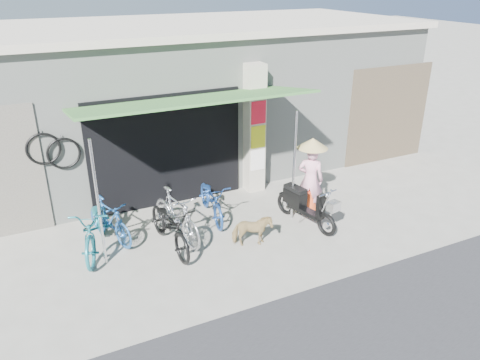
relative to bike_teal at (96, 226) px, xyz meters
name	(u,v)px	position (x,y,z in m)	size (l,w,h in m)	color
ground	(272,244)	(3.03, -1.26, -0.50)	(80.00, 80.00, 0.00)	gray
bicycle_shop	(180,94)	(3.02, 3.83, 1.34)	(12.30, 5.30, 3.66)	#A2A79F
shop_pillar	(254,129)	(3.88, 1.19, 1.00)	(0.42, 0.44, 3.00)	#BBB29F
awning	(193,103)	(2.12, 0.37, 2.01)	(4.60, 1.88, 2.72)	#34672E
neighbour_right	(388,115)	(8.03, 1.33, 0.80)	(2.60, 0.06, 2.60)	brown
bike_teal	(96,226)	(0.00, 0.00, 0.00)	(0.66, 1.90, 1.00)	#1C727E
bike_blue	(109,220)	(0.28, 0.26, -0.06)	(0.41, 1.46, 0.88)	#1F5190
bike_black	(170,226)	(1.25, -0.52, -0.03)	(0.63, 1.79, 0.94)	black
bike_silver	(176,215)	(1.47, -0.25, 0.01)	(0.48, 1.70, 1.02)	silver
bike_navy	(212,199)	(2.41, 0.25, -0.07)	(0.57, 1.64, 0.86)	navy
street_dog	(252,231)	(2.67, -1.11, -0.18)	(0.34, 0.75, 0.64)	#956C4E
moped	(304,205)	(4.03, -0.80, -0.07)	(0.59, 1.63, 0.94)	black
nun	(311,176)	(4.44, -0.37, 0.34)	(0.65, 0.64, 1.68)	pink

